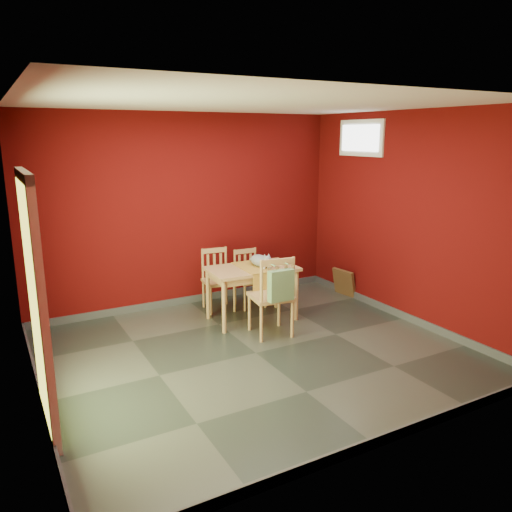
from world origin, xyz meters
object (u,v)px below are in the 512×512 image
chair_far_left (218,279)px  chair_near (272,295)px  dining_table (252,274)px  chair_far_right (249,277)px  tote_bag (281,285)px  cat (260,258)px  picture_frame (344,282)px

chair_far_left → chair_near: size_ratio=0.85×
dining_table → chair_far_left: (-0.22, 0.60, -0.19)m
dining_table → chair_far_right: chair_far_right is taller
tote_bag → cat: 0.85m
tote_bag → cat: bearing=77.4°
tote_bag → cat: size_ratio=1.03×
dining_table → tote_bag: size_ratio=2.69×
chair_far_left → tote_bag: tote_bag is taller
chair_far_left → picture_frame: chair_far_left is taller
chair_far_left → picture_frame: (1.94, -0.38, -0.23)m
chair_near → tote_bag: bearing=-95.1°
chair_near → cat: bearing=74.6°
tote_bag → picture_frame: tote_bag is taller
picture_frame → chair_far_left: bearing=168.9°
chair_far_left → chair_near: bearing=-81.7°
chair_near → cat: size_ratio=2.38×
chair_near → picture_frame: bearing=24.9°
picture_frame → cat: bearing=-172.0°
chair_near → tote_bag: size_ratio=2.30×
chair_near → tote_bag: (-0.02, -0.23, 0.19)m
chair_near → dining_table: bearing=85.8°
tote_bag → picture_frame: bearing=30.5°
chair_far_left → dining_table: bearing=-70.1°
chair_far_right → cat: cat is taller
chair_near → tote_bag: 0.30m
dining_table → chair_far_left: size_ratio=1.37×
dining_table → picture_frame: 1.79m
chair_far_left → tote_bag: size_ratio=1.96×
dining_table → chair_far_right: bearing=66.0°
cat → picture_frame: (1.60, 0.23, -0.62)m
chair_far_right → chair_far_left: bearing=169.9°
dining_table → cat: cat is taller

